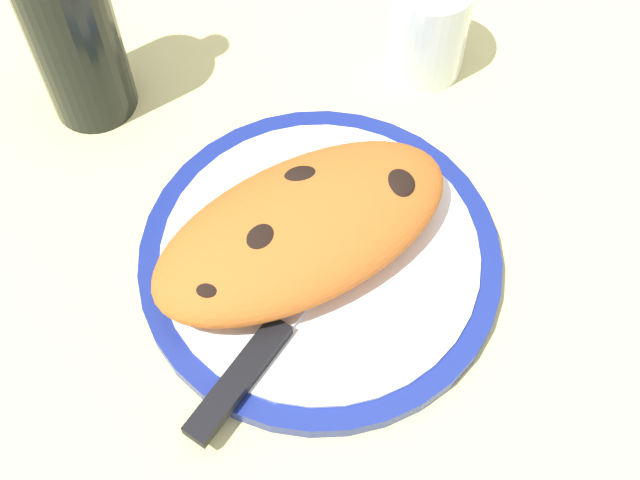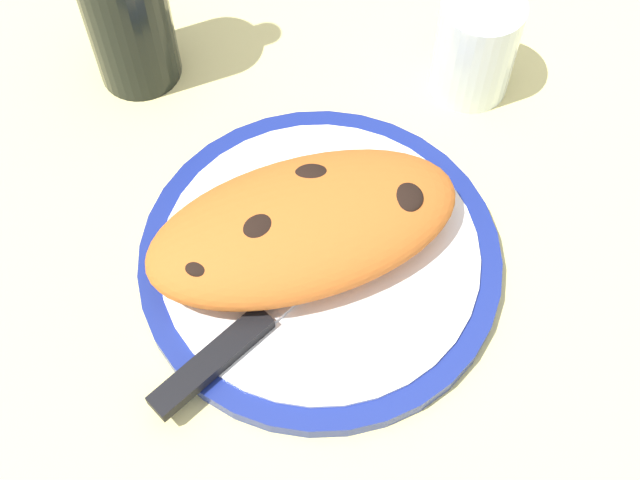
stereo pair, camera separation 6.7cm
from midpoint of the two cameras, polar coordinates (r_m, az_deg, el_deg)
ground_plane at (r=71.82cm, az=-2.67°, el=-2.36°), size 150.00×150.00×3.00cm
plate at (r=69.72cm, az=-2.75°, el=-1.45°), size 29.20×29.20×1.81cm
calzone at (r=66.79cm, az=-4.04°, el=0.44°), size 26.95×16.97×5.58cm
fork at (r=71.56cm, az=-6.56°, el=2.35°), size 15.82×4.05×0.40cm
knife at (r=65.22cm, az=-6.53°, el=-7.13°), size 21.56×16.43×1.20cm
water_glass at (r=79.82cm, az=4.65°, el=13.31°), size 7.24×7.24×9.86cm
wine_bottle at (r=75.49cm, az=-18.90°, el=13.68°), size 7.51×7.51×28.12cm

